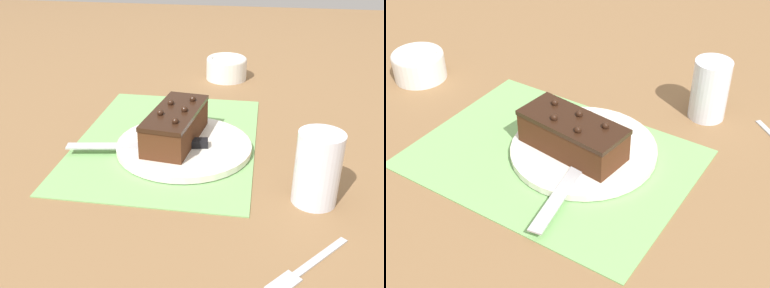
# 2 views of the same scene
# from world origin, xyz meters

# --- Properties ---
(ground_plane) EXTENTS (3.00, 3.00, 0.00)m
(ground_plane) POSITION_xyz_m (0.00, 0.00, 0.00)
(ground_plane) COLOR olive
(placemat_woven) EXTENTS (0.46, 0.34, 0.00)m
(placemat_woven) POSITION_xyz_m (0.00, 0.00, 0.00)
(placemat_woven) COLOR #7AB266
(placemat_woven) RESTS_ON ground_plane
(cake_plate) EXTENTS (0.25, 0.25, 0.01)m
(cake_plate) POSITION_xyz_m (0.04, 0.04, 0.01)
(cake_plate) COLOR white
(cake_plate) RESTS_ON placemat_woven
(chocolate_cake) EXTENTS (0.19, 0.10, 0.07)m
(chocolate_cake) POSITION_xyz_m (0.03, 0.02, 0.05)
(chocolate_cake) COLOR #472614
(chocolate_cake) RESTS_ON cake_plate
(serving_knife) EXTENTS (0.06, 0.26, 0.01)m
(serving_knife) POSITION_xyz_m (0.06, 0.00, 0.02)
(serving_knife) COLOR black
(serving_knife) RESTS_ON cake_plate
(drinking_glass) EXTENTS (0.07, 0.07, 0.11)m
(drinking_glass) POSITION_xyz_m (0.17, 0.26, 0.06)
(drinking_glass) COLOR white
(drinking_glass) RESTS_ON ground_plane
(small_bowl) EXTENTS (0.11, 0.11, 0.06)m
(small_bowl) POSITION_xyz_m (-0.39, 0.08, 0.03)
(small_bowl) COLOR white
(small_bowl) RESTS_ON ground_plane
(dessert_fork) EXTENTS (0.12, 0.11, 0.01)m
(dessert_fork) POSITION_xyz_m (0.33, 0.24, 0.00)
(dessert_fork) COLOR #B7BABF
(dessert_fork) RESTS_ON ground_plane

